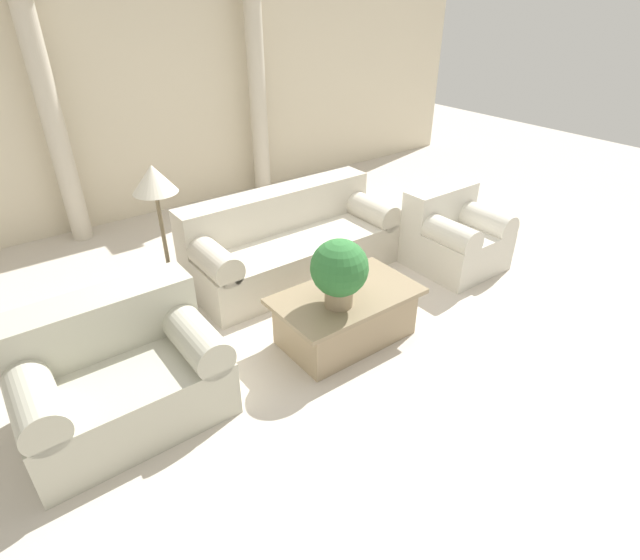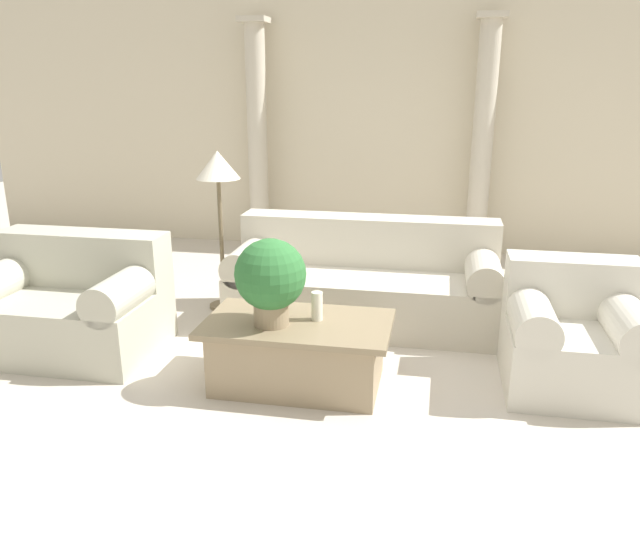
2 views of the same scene
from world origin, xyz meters
name	(u,v)px [view 1 (image 1 of 2)]	position (x,y,z in m)	size (l,w,h in m)	color
ground_plane	(332,315)	(0.00, 0.00, 0.00)	(16.00, 16.00, 0.00)	beige
wall_back	(164,82)	(0.00, 3.39, 1.60)	(10.00, 0.06, 3.20)	beige
sofa_long	(290,242)	(0.16, 0.91, 0.34)	(2.16, 0.89, 0.84)	beige
loveseat	(118,372)	(-1.91, -0.07, 0.36)	(1.30, 0.89, 0.84)	#B9B7A3
coffee_table	(346,316)	(-0.12, -0.33, 0.23)	(1.21, 0.71, 0.45)	#998466
potted_plant	(339,270)	(-0.27, -0.42, 0.76)	(0.45, 0.45, 0.56)	#937F60
pillar_candle	(353,277)	(0.00, -0.28, 0.54)	(0.07, 0.07, 0.19)	silver
floor_lamp	(155,190)	(-1.10, 0.99, 1.16)	(0.37, 0.37, 1.38)	brown
column_left	(54,125)	(-1.38, 3.11, 1.33)	(0.32, 0.32, 2.61)	beige
column_right	(258,98)	(1.15, 3.11, 1.33)	(0.32, 0.32, 2.61)	beige
armchair	(454,234)	(1.64, 0.01, 0.36)	(0.85, 0.85, 0.81)	beige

